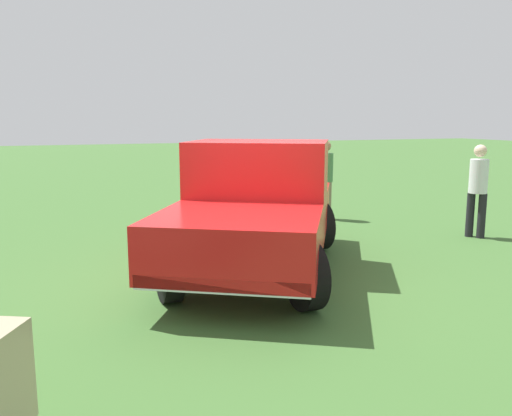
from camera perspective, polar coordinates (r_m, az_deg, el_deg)
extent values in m
plane|color=#3D662D|center=(7.05, -0.23, -7.85)|extent=(80.00, 80.00, 0.00)
cylinder|color=black|center=(5.94, 5.41, -7.29)|extent=(0.79, 0.22, 0.79)
cylinder|color=black|center=(6.25, -9.45, -6.52)|extent=(0.79, 0.22, 0.79)
cylinder|color=black|center=(8.68, 6.75, -1.89)|extent=(0.79, 0.22, 0.79)
cylinder|color=black|center=(8.89, -3.58, -1.56)|extent=(0.79, 0.22, 0.79)
cube|color=red|center=(6.04, -2.07, -3.63)|extent=(2.49, 2.53, 0.64)
cube|color=red|center=(7.51, 0.33, 1.95)|extent=(2.18, 2.35, 1.40)
cube|color=slate|center=(7.46, 0.34, 5.30)|extent=(1.92, 2.11, 0.48)
cube|color=red|center=(8.43, 1.28, 0.05)|extent=(2.79, 2.71, 0.60)
cube|color=silver|center=(5.34, -3.83, -8.35)|extent=(1.03, 1.63, 0.16)
cylinder|color=black|center=(10.25, 23.31, -0.79)|extent=(0.14, 0.14, 0.81)
cylinder|color=black|center=(10.29, 22.23, -0.67)|extent=(0.14, 0.14, 0.81)
cylinder|color=silver|center=(10.18, 23.02, 3.19)|extent=(0.44, 0.44, 0.61)
sphere|color=beige|center=(10.14, 23.19, 5.73)|extent=(0.22, 0.22, 0.22)
cylinder|color=#7A6B51|center=(11.38, 7.13, 0.89)|extent=(0.14, 0.14, 0.80)
cylinder|color=#7A6B51|center=(11.24, 7.82, 0.76)|extent=(0.14, 0.14, 0.80)
cylinder|color=#477F4C|center=(11.22, 7.55, 4.38)|extent=(0.39, 0.39, 0.60)
sphere|color=#A87A56|center=(11.19, 7.60, 6.68)|extent=(0.22, 0.22, 0.22)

